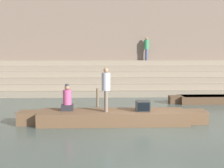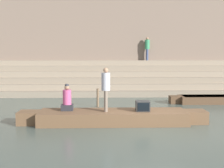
# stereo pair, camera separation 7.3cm
# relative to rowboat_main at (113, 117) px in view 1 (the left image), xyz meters

# --- Properties ---
(ground_plane) EXTENTS (120.00, 120.00, 0.00)m
(ground_plane) POSITION_rel_rowboat_main_xyz_m (1.44, -0.84, -0.26)
(ground_plane) COLOR #47544C
(ghat_steps) EXTENTS (36.00, 3.80, 2.12)m
(ghat_steps) POSITION_rel_rowboat_main_xyz_m (1.44, 9.13, 0.51)
(ghat_steps) COLOR gray
(ghat_steps) RESTS_ON ground
(back_wall) EXTENTS (34.20, 1.28, 8.14)m
(back_wall) POSITION_rel_rowboat_main_xyz_m (1.44, 11.10, 3.79)
(back_wall) COLOR #7F6B5B
(back_wall) RESTS_ON ground
(rowboat_main) EXTENTS (7.11, 1.56, 0.48)m
(rowboat_main) POSITION_rel_rowboat_main_xyz_m (0.00, 0.00, 0.00)
(rowboat_main) COLOR brown
(rowboat_main) RESTS_ON ground
(person_standing) EXTENTS (0.32, 0.32, 1.64)m
(person_standing) POSITION_rel_rowboat_main_xyz_m (-0.27, -0.09, 1.17)
(person_standing) COLOR #756656
(person_standing) RESTS_ON rowboat_main
(person_rowing) EXTENTS (0.45, 0.35, 1.03)m
(person_rowing) POSITION_rel_rowboat_main_xyz_m (-1.74, 0.13, 0.64)
(person_rowing) COLOR #28282D
(person_rowing) RESTS_ON rowboat_main
(tv_set) EXTENTS (0.51, 0.48, 0.39)m
(tv_set) POSITION_rel_rowboat_main_xyz_m (1.12, -0.06, 0.42)
(tv_set) COLOR #2D2D2D
(tv_set) RESTS_ON rowboat_main
(moored_boat_shore) EXTENTS (4.97, 1.12, 0.39)m
(moored_boat_shore) POSITION_rel_rowboat_main_xyz_m (5.63, 4.56, -0.05)
(moored_boat_shore) COLOR brown
(moored_boat_shore) RESTS_ON ground
(mooring_post) EXTENTS (0.12, 0.12, 0.91)m
(mooring_post) POSITION_rel_rowboat_main_xyz_m (-0.63, 3.61, 0.20)
(mooring_post) COLOR brown
(mooring_post) RESTS_ON ground
(person_on_steps) EXTENTS (0.33, 0.33, 1.61)m
(person_on_steps) POSITION_rel_rowboat_main_xyz_m (2.73, 10.19, 2.79)
(person_on_steps) COLOR #3D4C75
(person_on_steps) RESTS_ON ghat_steps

